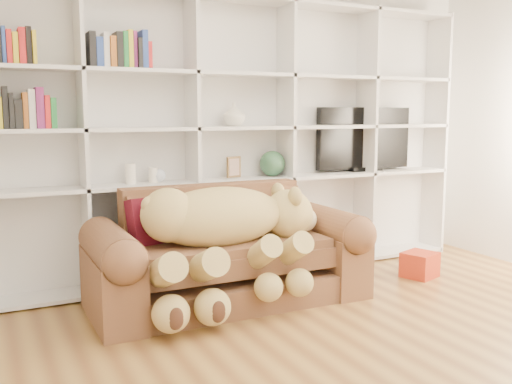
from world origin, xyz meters
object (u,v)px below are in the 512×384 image
teddy_bear (225,230)px  tv (364,140)px  gift_box (420,265)px  sofa (228,259)px

teddy_bear → tv: bearing=16.3°
gift_box → tv: tv is taller
teddy_bear → gift_box: bearing=-7.5°
teddy_bear → tv: tv is taller
teddy_bear → gift_box: size_ratio=5.43×
gift_box → tv: (-0.03, 0.81, 1.06)m
teddy_bear → sofa: bearing=53.8°
sofa → tv: tv is taller
sofa → gift_box: sofa is taller
sofa → teddy_bear: (-0.09, -0.17, 0.27)m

